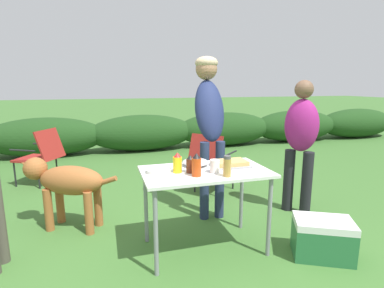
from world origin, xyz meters
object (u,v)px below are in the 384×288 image
at_px(folding_table, 205,179).
at_px(mixing_bowl, 195,162).
at_px(bbq_sauce_bottle, 190,164).
at_px(paper_cup_stack, 215,166).
at_px(dog, 66,182).
at_px(camp_chair_green_behind_table, 211,160).
at_px(spice_jar, 227,166).
at_px(food_tray, 230,164).
at_px(camp_chair_near_hedge, 41,154).
at_px(standing_person_with_beanie, 209,113).
at_px(mustard_bottle, 177,163).
at_px(hot_sauce_bottle, 196,165).
at_px(plate_stack, 158,170).
at_px(standing_person_in_olive_jacket, 301,136).
at_px(cooler_box, 323,238).

relative_size(folding_table, mixing_bowl, 4.54).
bearing_deg(bbq_sauce_bottle, paper_cup_stack, -17.44).
bearing_deg(bbq_sauce_bottle, dog, 142.80).
bearing_deg(bbq_sauce_bottle, camp_chair_green_behind_table, 63.13).
bearing_deg(spice_jar, folding_table, 117.18).
relative_size(food_tray, camp_chair_near_hedge, 0.39).
bearing_deg(standing_person_with_beanie, mustard_bottle, -123.94).
distance_m(mixing_bowl, hot_sauce_bottle, 0.32).
height_order(plate_stack, hot_sauce_bottle, hot_sauce_bottle).
relative_size(food_tray, standing_person_with_beanie, 0.18).
relative_size(standing_person_in_olive_jacket, camp_chair_near_hedge, 1.83).
distance_m(bbq_sauce_bottle, camp_chair_green_behind_table, 1.56).
bearing_deg(food_tray, spice_jar, -118.61).
distance_m(hot_sauce_bottle, dog, 1.48).
relative_size(plate_stack, mixing_bowl, 0.89).
xyz_separation_m(standing_person_with_beanie, standing_person_in_olive_jacket, (1.00, -0.27, -0.26)).
height_order(hot_sauce_bottle, standing_person_with_beanie, standing_person_with_beanie).
relative_size(bbq_sauce_bottle, cooler_box, 0.27).
relative_size(food_tray, cooler_box, 0.57).
distance_m(bbq_sauce_bottle, spice_jar, 0.32).
bearing_deg(mustard_bottle, standing_person_in_olive_jacket, 16.30).
height_order(mixing_bowl, bbq_sauce_bottle, bbq_sauce_bottle).
height_order(dog, cooler_box, dog).
bearing_deg(mixing_bowl, spice_jar, -68.94).
height_order(bbq_sauce_bottle, cooler_box, bbq_sauce_bottle).
distance_m(plate_stack, standing_person_with_beanie, 1.04).
bearing_deg(cooler_box, mixing_bowl, 175.98).
height_order(food_tray, cooler_box, food_tray).
bearing_deg(standing_person_in_olive_jacket, mustard_bottle, -112.53).
distance_m(food_tray, standing_person_in_olive_jacket, 1.12).
xyz_separation_m(food_tray, camp_chair_green_behind_table, (0.28, 1.28, -0.30)).
bearing_deg(spice_jar, dog, 142.98).
xyz_separation_m(mustard_bottle, dog, (-0.98, 0.79, -0.33)).
height_order(food_tray, mustard_bottle, mustard_bottle).
xyz_separation_m(mixing_bowl, camp_chair_green_behind_table, (0.58, 1.16, -0.30)).
bearing_deg(camp_chair_near_hedge, mustard_bottle, -118.86).
xyz_separation_m(folding_table, food_tray, (0.26, 0.05, 0.10)).
distance_m(folding_table, mustard_bottle, 0.29).
bearing_deg(standing_person_with_beanie, spice_jar, -97.89).
height_order(folding_table, paper_cup_stack, paper_cup_stack).
bearing_deg(camp_chair_green_behind_table, standing_person_with_beanie, -64.54).
bearing_deg(standing_person_with_beanie, standing_person_in_olive_jacket, -11.95).
distance_m(bbq_sauce_bottle, standing_person_with_beanie, 0.94).
relative_size(mixing_bowl, mustard_bottle, 1.40).
bearing_deg(camp_chair_near_hedge, camp_chair_green_behind_table, -85.98).
height_order(food_tray, hot_sauce_bottle, hot_sauce_bottle).
bearing_deg(camp_chair_green_behind_table, camp_chair_near_hedge, -157.25).
height_order(paper_cup_stack, standing_person_in_olive_jacket, standing_person_in_olive_jacket).
xyz_separation_m(folding_table, mixing_bowl, (-0.04, 0.17, 0.11)).
relative_size(dog, camp_chair_near_hedge, 1.20).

